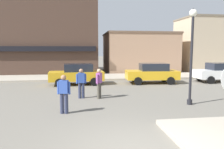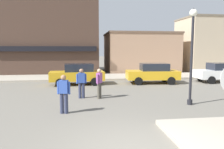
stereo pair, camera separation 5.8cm
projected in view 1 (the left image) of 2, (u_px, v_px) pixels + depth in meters
The scene contains 11 objects.
kerb_far at pixel (98, 77), 20.43m from camera, with size 80.00×4.00×0.15m, color #A89E8C.
lamp_post at pixel (192, 43), 10.19m from camera, with size 0.36×0.36×4.54m.
parked_car_nearest at pixel (77, 74), 16.36m from camera, with size 4.12×2.11×1.56m.
parked_car_second at pixel (152, 73), 17.03m from camera, with size 4.10×2.07×1.56m.
parked_car_third at pixel (220, 72), 17.69m from camera, with size 4.04×1.96×1.56m.
pedestrian_crossing_near at pixel (64, 93), 8.94m from camera, with size 0.56×0.28×1.61m.
pedestrian_crossing_far at pixel (99, 82), 11.74m from camera, with size 0.36×0.53×1.61m.
pedestrian_kerb_side at pixel (81, 82), 11.77m from camera, with size 0.55×0.24×1.61m.
building_corner_shop at pixel (49, 36), 24.67m from camera, with size 10.99×7.48×8.37m.
building_storefront_left_near at pixel (139, 52), 26.62m from camera, with size 8.18×6.85×4.58m.
building_storefront_left_mid at pixel (202, 45), 26.72m from camera, with size 5.14×5.51×6.43m.
Camera 1 is at (-1.44, -5.30, 2.64)m, focal length 35.00 mm.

